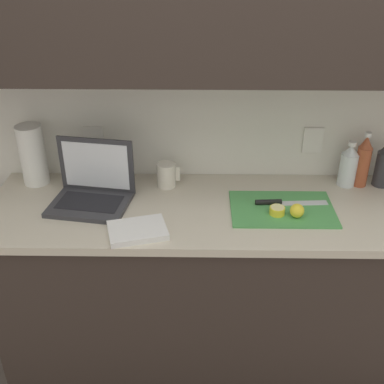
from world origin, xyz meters
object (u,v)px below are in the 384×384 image
Objects in this scene: lemon_half_cut at (277,211)px; lemon_whole_beside at (297,211)px; measuring_cup at (167,175)px; paper_towel_roll at (33,155)px; knife at (279,202)px; bottle_oil_tall at (363,162)px; bottle_water_clear at (348,166)px; laptop at (92,188)px; bottle_green_soda at (384,165)px; cutting_board at (281,209)px.

lemon_whole_beside is (0.08, -0.02, 0.01)m from lemon_half_cut.
paper_towel_roll is (-0.60, 0.03, 0.08)m from measuring_cup.
lemon_whole_beside is (0.06, -0.10, 0.02)m from knife.
paper_towel_roll is at bearing 179.98° from bottle_oil_tall.
bottle_water_clear is 1.41m from paper_towel_roll.
laptop is 3.24× the size of measuring_cup.
bottle_green_soda is 1.06× the size of bottle_water_clear.
cutting_board is at bearing -83.14° from knife.
lemon_whole_beside is (0.84, -0.12, -0.02)m from laptop.
knife is 0.53m from bottle_green_soda.
lemon_half_cut is 0.23× the size of paper_towel_roll.
measuring_cup is (0.30, 0.14, -0.01)m from laptop.
laptop is 1.28m from bottle_green_soda.
measuring_cup is (-0.97, -0.03, -0.05)m from bottle_green_soda.
knife is at bearing 120.14° from lemon_whole_beside.
laptop reaches higher than lemon_half_cut.
bottle_water_clear is at bearing 17.49° from laptop.
cutting_board is at bearing 127.80° from lemon_whole_beside.
cutting_board is 1.55× the size of paper_towel_roll.
laptop is 1.19m from bottle_oil_tall.
lemon_whole_beside reaches higher than lemon_half_cut.
laptop is 0.78m from lemon_half_cut.
lemon_whole_beside is 0.45m from bottle_oil_tall.
bottle_oil_tall is at bearing -0.00° from bottle_water_clear.
laptop is 1.61× the size of bottle_green_soda.
cutting_board is 0.54m from bottle_green_soda.
cutting_board is (0.79, -0.06, -0.06)m from laptop.
measuring_cup is 0.60m from paper_towel_roll.
bottle_green_soda is at bearing 33.97° from lemon_whole_beside.
paper_towel_roll reaches higher than bottle_green_soda.
lemon_whole_beside is 0.21× the size of paper_towel_roll.
knife is 0.08m from lemon_half_cut.
lemon_half_cut reaches higher than cutting_board.
bottle_oil_tall is 1.21× the size of bottle_water_clear.
measuring_cup is (-0.81, -0.03, -0.04)m from bottle_water_clear.
lemon_whole_beside is at bearing -139.04° from bottle_oil_tall.
lemon_half_cut is 0.24× the size of bottle_oil_tall.
cutting_board is 1.12m from paper_towel_roll.
bottle_water_clear is at bearing 26.66° from knife.
knife is 2.77× the size of measuring_cup.
bottle_green_soda reaches higher than knife.
knife is (-0.01, 0.03, 0.01)m from cutting_board.
knife is 0.45m from bottle_oil_tall.
bottle_green_soda is at bearing 1.50° from measuring_cup.
measuring_cup is 0.40× the size of paper_towel_roll.
laptop is 0.79m from knife.
bottle_water_clear is at bearing 37.75° from lemon_half_cut.
paper_towel_roll is at bearing 179.98° from bottle_water_clear.
bottle_green_soda reaches higher than lemon_whole_beside.
lemon_half_cut is 0.53m from measuring_cup.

